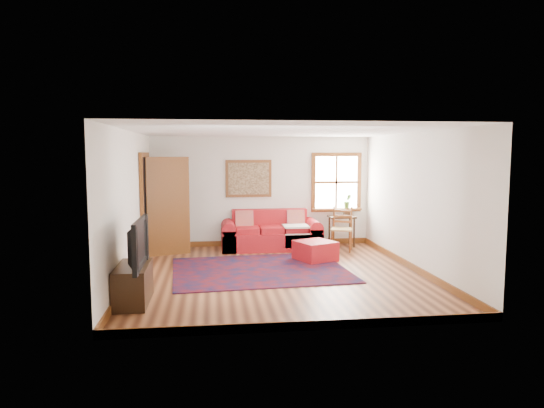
{
  "coord_description": "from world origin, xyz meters",
  "views": [
    {
      "loc": [
        -1.13,
        -8.28,
        2.13
      ],
      "look_at": [
        -0.03,
        0.6,
        1.18
      ],
      "focal_mm": 32.0,
      "sensor_mm": 36.0,
      "label": 1
    }
  ],
  "objects": [
    {
      "name": "candle_hurricane",
      "position": [
        -2.21,
        -0.94,
        0.63
      ],
      "size": [
        0.12,
        0.12,
        0.18
      ],
      "color": "silver",
      "rests_on": "media_cabinet"
    },
    {
      "name": "ladder_back_chair",
      "position": [
        1.69,
        1.93,
        0.52
      ],
      "size": [
        0.56,
        0.55,
        0.95
      ],
      "color": "tan",
      "rests_on": "ground"
    },
    {
      "name": "television",
      "position": [
        -2.24,
        -1.51,
        0.88
      ],
      "size": [
        0.15,
        1.18,
        0.68
      ],
      "primitive_type": "imported",
      "rotation": [
        0.0,
        0.0,
        1.57
      ],
      "color": "black",
      "rests_on": "media_cabinet"
    },
    {
      "name": "red_ottoman",
      "position": [
        0.89,
        1.0,
        0.19
      ],
      "size": [
        0.9,
        0.9,
        0.39
      ],
      "primitive_type": "cube",
      "rotation": [
        0.0,
        0.0,
        0.43
      ],
      "color": "#AF161E",
      "rests_on": "ground"
    },
    {
      "name": "side_table",
      "position": [
        1.8,
        2.38,
        0.58
      ],
      "size": [
        0.58,
        0.44,
        0.7
      ],
      "color": "black",
      "rests_on": "ground"
    },
    {
      "name": "persian_rug",
      "position": [
        -0.28,
        0.33,
        0.01
      ],
      "size": [
        3.29,
        2.71,
        0.02
      ],
      "primitive_type": "cube",
      "rotation": [
        0.0,
        0.0,
        0.07
      ],
      "color": "#550C11",
      "rests_on": "ground"
    },
    {
      "name": "doorway",
      "position": [
        -2.21,
        1.78,
        1.07
      ],
      "size": [
        0.89,
        1.08,
        2.14
      ],
      "color": "black",
      "rests_on": "ground"
    },
    {
      "name": "room_envelope",
      "position": [
        0.0,
        0.02,
        1.65
      ],
      "size": [
        5.04,
        5.54,
        2.52
      ],
      "color": "silver",
      "rests_on": "ground"
    },
    {
      "name": "red_leather_sofa",
      "position": [
        0.17,
        2.32,
        0.28
      ],
      "size": [
        2.19,
        0.91,
        0.86
      ],
      "color": "#AF161E",
      "rests_on": "ground"
    },
    {
      "name": "window",
      "position": [
        1.78,
        2.7,
        1.31
      ],
      "size": [
        1.18,
        0.2,
        1.38
      ],
      "color": "white",
      "rests_on": "ground"
    },
    {
      "name": "ground",
      "position": [
        0.0,
        0.0,
        0.0
      ],
      "size": [
        5.5,
        5.5,
        0.0
      ],
      "primitive_type": "plane",
      "color": "#492313",
      "rests_on": "ground"
    },
    {
      "name": "media_cabinet",
      "position": [
        -2.26,
        -1.37,
        0.27
      ],
      "size": [
        0.45,
        0.99,
        0.55
      ],
      "primitive_type": "cube",
      "color": "black",
      "rests_on": "ground"
    },
    {
      "name": "framed_artwork",
      "position": [
        -0.3,
        2.71,
        1.55
      ],
      "size": [
        1.05,
        0.07,
        0.85
      ],
      "color": "brown",
      "rests_on": "ground"
    }
  ]
}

